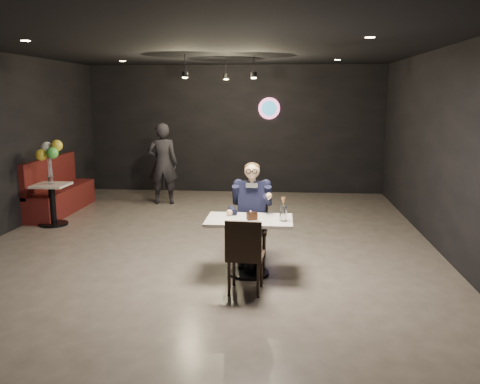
# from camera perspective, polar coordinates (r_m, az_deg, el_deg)

# --- Properties ---
(floor) EXTENTS (9.00, 9.00, 0.00)m
(floor) POSITION_cam_1_polar(r_m,az_deg,el_deg) (8.00, -3.67, -5.92)
(floor) COLOR slate
(floor) RESTS_ON ground
(wall_sign) EXTENTS (0.50, 0.06, 0.50)m
(wall_sign) POSITION_cam_1_polar(r_m,az_deg,el_deg) (12.05, 3.29, 9.36)
(wall_sign) COLOR pink
(wall_sign) RESTS_ON floor
(pendant_lights) EXTENTS (1.40, 1.20, 0.36)m
(pendant_lights) POSITION_cam_1_polar(r_m,az_deg,el_deg) (9.66, -2.03, 14.24)
(pendant_lights) COLOR black
(pendant_lights) RESTS_ON floor
(main_table) EXTENTS (1.10, 0.70, 0.75)m
(main_table) POSITION_cam_1_polar(r_m,az_deg,el_deg) (6.59, 1.04, -6.18)
(main_table) COLOR white
(main_table) RESTS_ON floor
(chair_far) EXTENTS (0.42, 0.46, 0.92)m
(chair_far) POSITION_cam_1_polar(r_m,az_deg,el_deg) (7.09, 1.35, -4.23)
(chair_far) COLOR black
(chair_far) RESTS_ON floor
(chair_near) EXTENTS (0.45, 0.49, 0.92)m
(chair_near) POSITION_cam_1_polar(r_m,az_deg,el_deg) (6.01, 0.64, -7.01)
(chair_near) COLOR black
(chair_near) RESTS_ON floor
(seated_man) EXTENTS (0.60, 0.80, 1.44)m
(seated_man) POSITION_cam_1_polar(r_m,az_deg,el_deg) (7.03, 1.36, -2.18)
(seated_man) COLOR black
(seated_man) RESTS_ON floor
(dessert_plate) EXTENTS (0.23, 0.23, 0.01)m
(dessert_plate) POSITION_cam_1_polar(r_m,az_deg,el_deg) (6.41, 1.16, -3.14)
(dessert_plate) COLOR white
(dessert_plate) RESTS_ON main_table
(cake_slice) EXTENTS (0.15, 0.13, 0.09)m
(cake_slice) POSITION_cam_1_polar(r_m,az_deg,el_deg) (6.38, 1.36, -2.74)
(cake_slice) COLOR black
(cake_slice) RESTS_ON dessert_plate
(mint_leaf) EXTENTS (0.06, 0.04, 0.01)m
(mint_leaf) POSITION_cam_1_polar(r_m,az_deg,el_deg) (6.37, 1.39, -2.44)
(mint_leaf) COLOR #2F9045
(mint_leaf) RESTS_ON cake_slice
(sundae_glass) EXTENTS (0.09, 0.09, 0.20)m
(sundae_glass) POSITION_cam_1_polar(r_m,az_deg,el_deg) (6.38, 4.86, -2.37)
(sundae_glass) COLOR silver
(sundae_glass) RESTS_ON main_table
(wafer_cone) EXTENTS (0.07, 0.07, 0.12)m
(wafer_cone) POSITION_cam_1_polar(r_m,az_deg,el_deg) (6.37, 4.91, -1.10)
(wafer_cone) COLOR tan
(wafer_cone) RESTS_ON sundae_glass
(booth_bench) EXTENTS (0.55, 2.19, 1.10)m
(booth_bench) POSITION_cam_1_polar(r_m,az_deg,el_deg) (10.67, -19.55, 0.73)
(booth_bench) COLOR #430F0E
(booth_bench) RESTS_ON floor
(side_table) EXTENTS (0.57, 0.57, 0.72)m
(side_table) POSITION_cam_1_polar(r_m,az_deg,el_deg) (9.69, -20.30, -1.43)
(side_table) COLOR white
(side_table) RESTS_ON floor
(balloon_vase) EXTENTS (0.10, 0.10, 0.15)m
(balloon_vase) POSITION_cam_1_polar(r_m,az_deg,el_deg) (9.61, -20.48, 1.28)
(balloon_vase) COLOR silver
(balloon_vase) RESTS_ON side_table
(balloon_bunch) EXTENTS (0.37, 0.37, 0.62)m
(balloon_bunch) POSITION_cam_1_polar(r_m,az_deg,el_deg) (9.56, -20.63, 3.55)
(balloon_bunch) COLOR yellow
(balloon_bunch) RESTS_ON balloon_vase
(passerby) EXTENTS (0.67, 0.48, 1.73)m
(passerby) POSITION_cam_1_polar(r_m,az_deg,el_deg) (10.95, -8.66, 3.16)
(passerby) COLOR black
(passerby) RESTS_ON floor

